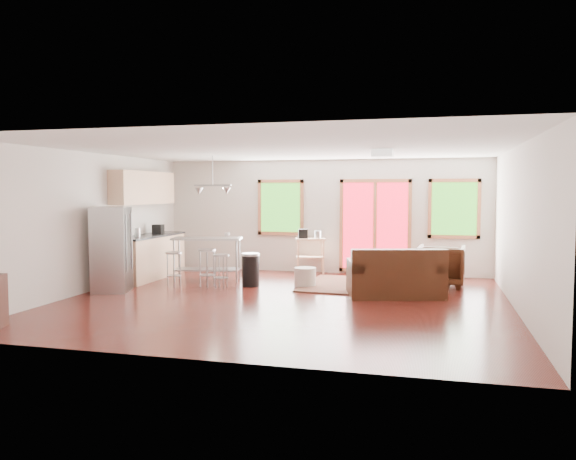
% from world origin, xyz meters
% --- Properties ---
extents(floor, '(7.50, 7.00, 0.02)m').
position_xyz_m(floor, '(0.00, 0.00, -0.01)').
color(floor, '#39100C').
rests_on(floor, ground).
extents(ceiling, '(7.50, 7.00, 0.02)m').
position_xyz_m(ceiling, '(0.00, 0.00, 2.61)').
color(ceiling, silver).
rests_on(ceiling, ground).
extents(back_wall, '(7.50, 0.02, 2.60)m').
position_xyz_m(back_wall, '(0.00, 3.51, 1.30)').
color(back_wall, beige).
rests_on(back_wall, ground).
extents(left_wall, '(0.02, 7.00, 2.60)m').
position_xyz_m(left_wall, '(-3.76, 0.00, 1.30)').
color(left_wall, beige).
rests_on(left_wall, ground).
extents(right_wall, '(0.02, 7.00, 2.60)m').
position_xyz_m(right_wall, '(3.76, 0.00, 1.30)').
color(right_wall, beige).
rests_on(right_wall, ground).
extents(front_wall, '(7.50, 0.02, 2.60)m').
position_xyz_m(front_wall, '(0.00, -3.51, 1.30)').
color(front_wall, beige).
rests_on(front_wall, ground).
extents(window_left, '(1.10, 0.05, 1.30)m').
position_xyz_m(window_left, '(-1.00, 3.46, 1.50)').
color(window_left, '#235A15').
rests_on(window_left, back_wall).
extents(french_doors, '(1.60, 0.05, 2.10)m').
position_xyz_m(french_doors, '(1.20, 3.46, 1.10)').
color(french_doors, red).
rests_on(french_doors, back_wall).
extents(window_right, '(1.10, 0.05, 1.30)m').
position_xyz_m(window_right, '(2.90, 3.46, 1.50)').
color(window_right, '#235A15').
rests_on(window_right, back_wall).
extents(rug, '(2.89, 2.29, 0.03)m').
position_xyz_m(rug, '(1.39, 1.82, 0.01)').
color(rug, '#485531').
rests_on(rug, floor).
extents(loveseat, '(1.84, 1.33, 0.88)m').
position_xyz_m(loveseat, '(1.83, 0.89, 0.35)').
color(loveseat, black).
rests_on(loveseat, floor).
extents(coffee_table, '(1.22, 0.94, 0.43)m').
position_xyz_m(coffee_table, '(2.06, 1.82, 0.37)').
color(coffee_table, '#391A13').
rests_on(coffee_table, floor).
extents(armchair, '(0.94, 0.89, 0.90)m').
position_xyz_m(armchair, '(2.63, 2.20, 0.45)').
color(armchair, black).
rests_on(armchair, floor).
extents(ottoman, '(0.65, 0.65, 0.41)m').
position_xyz_m(ottoman, '(1.34, 2.37, 0.20)').
color(ottoman, black).
rests_on(ottoman, floor).
extents(pouf, '(0.57, 0.57, 0.38)m').
position_xyz_m(pouf, '(0.04, 1.49, 0.19)').
color(pouf, beige).
rests_on(pouf, floor).
extents(vase, '(0.21, 0.22, 0.28)m').
position_xyz_m(vase, '(1.80, 1.85, 0.50)').
color(vase, silver).
rests_on(vase, coffee_table).
extents(book, '(0.20, 0.06, 0.27)m').
position_xyz_m(book, '(2.10, 1.69, 0.54)').
color(book, maroon).
rests_on(book, coffee_table).
extents(cabinets, '(0.64, 2.24, 2.30)m').
position_xyz_m(cabinets, '(-3.49, 1.70, 0.93)').
color(cabinets, tan).
rests_on(cabinets, floor).
extents(refrigerator, '(0.78, 0.77, 1.59)m').
position_xyz_m(refrigerator, '(-3.34, 0.06, 0.80)').
color(refrigerator, '#B7BABC').
rests_on(refrigerator, floor).
extents(island, '(1.52, 0.85, 0.91)m').
position_xyz_m(island, '(-2.12, 1.70, 0.62)').
color(island, '#B7BABC').
rests_on(island, floor).
extents(cup, '(0.12, 0.10, 0.11)m').
position_xyz_m(cup, '(-1.62, 1.57, 1.00)').
color(cup, silver).
rests_on(cup, island).
extents(bar_stool_a, '(0.40, 0.40, 0.68)m').
position_xyz_m(bar_stool_a, '(-2.50, 0.92, 0.51)').
color(bar_stool_a, '#B7BABC').
rests_on(bar_stool_a, floor).
extents(bar_stool_b, '(0.45, 0.45, 0.75)m').
position_xyz_m(bar_stool_b, '(-1.84, 1.02, 0.55)').
color(bar_stool_b, '#B7BABC').
rests_on(bar_stool_b, floor).
extents(bar_stool_c, '(0.32, 0.32, 0.66)m').
position_xyz_m(bar_stool_c, '(-1.50, 0.93, 0.49)').
color(bar_stool_c, '#B7BABC').
rests_on(bar_stool_c, floor).
extents(trash_can, '(0.45, 0.45, 0.66)m').
position_xyz_m(trash_can, '(-1.02, 1.27, 0.33)').
color(trash_can, black).
rests_on(trash_can, floor).
extents(kitchen_cart, '(0.76, 0.59, 1.02)m').
position_xyz_m(kitchen_cart, '(-0.26, 3.27, 0.69)').
color(kitchen_cart, tan).
rests_on(kitchen_cart, floor).
extents(ceiling_flush, '(0.35, 0.35, 0.12)m').
position_xyz_m(ceiling_flush, '(1.60, 0.60, 2.53)').
color(ceiling_flush, white).
rests_on(ceiling_flush, ceiling).
extents(pendant_light, '(0.80, 0.18, 0.79)m').
position_xyz_m(pendant_light, '(-1.90, 1.50, 1.90)').
color(pendant_light, gray).
rests_on(pendant_light, ceiling).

